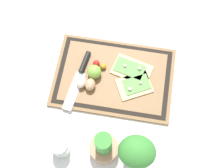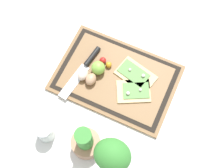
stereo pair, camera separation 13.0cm
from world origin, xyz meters
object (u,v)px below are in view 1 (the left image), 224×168
object	(u,v)px
knife	(82,71)
herb_glass	(136,154)
egg_brown	(90,85)
cherry_tomato_red	(96,63)
sauce_jar	(61,148)
pizza_slice_near	(131,69)
herb_pot	(104,147)
lime	(94,72)
pizza_slice_far	(135,85)
cherry_tomato_yellow	(103,66)
egg_pink	(81,82)

from	to	relation	value
knife	herb_glass	xyz separation A→B (m)	(-0.27, 0.33, 0.11)
knife	egg_brown	bearing A→B (deg)	129.06
cherry_tomato_red	sauce_jar	bearing A→B (deg)	79.57
knife	cherry_tomato_red	size ratio (longest dim) A/B	9.39
pizza_slice_near	sauce_jar	xyz separation A→B (m)	(0.22, 0.38, 0.02)
herb_pot	lime	bearing A→B (deg)	-72.82
pizza_slice_far	herb_glass	xyz separation A→B (m)	(-0.04, 0.30, 0.11)
pizza_slice_far	egg_brown	bearing A→B (deg)	10.06
cherry_tomato_yellow	sauce_jar	world-z (taller)	sauce_jar
sauce_jar	egg_pink	bearing A→B (deg)	-94.90
lime	cherry_tomato_red	world-z (taller)	lime
sauce_jar	herb_glass	xyz separation A→B (m)	(-0.28, -0.01, 0.10)
egg_pink	cherry_tomato_red	bearing A→B (deg)	-115.22
pizza_slice_near	pizza_slice_far	xyz separation A→B (m)	(-0.02, 0.07, 0.00)
cherry_tomato_yellow	herb_glass	xyz separation A→B (m)	(-0.18, 0.36, 0.11)
cherry_tomato_red	lime	bearing A→B (deg)	91.02
pizza_slice_far	sauce_jar	size ratio (longest dim) A/B	1.87
pizza_slice_far	cherry_tomato_red	distance (m)	0.19
egg_pink	herb_pot	world-z (taller)	herb_pot
pizza_slice_far	egg_brown	xyz separation A→B (m)	(0.18, 0.03, 0.02)
lime	herb_glass	bearing A→B (deg)	123.46
egg_pink	herb_glass	bearing A→B (deg)	133.56
herb_glass	cherry_tomato_yellow	bearing A→B (deg)	-63.16
knife	herb_pot	distance (m)	0.35
cherry_tomato_yellow	herb_pot	bearing A→B (deg)	100.56
egg_brown	herb_pot	xyz separation A→B (m)	(-0.10, 0.25, 0.03)
knife	egg_pink	distance (m)	0.06
herb_pot	herb_glass	bearing A→B (deg)	171.72
lime	herb_pot	size ratio (longest dim) A/B	0.32
egg_pink	herb_pot	bearing A→B (deg)	118.81
pizza_slice_far	lime	world-z (taller)	lime
pizza_slice_far	herb_pot	size ratio (longest dim) A/B	0.91
lime	herb_pot	bearing A→B (deg)	107.18
egg_brown	lime	xyz separation A→B (m)	(-0.01, -0.06, 0.01)
egg_brown	herb_pot	bearing A→B (deg)	112.20
pizza_slice_near	cherry_tomato_yellow	size ratio (longest dim) A/B	6.94
egg_pink	herb_glass	world-z (taller)	herb_glass
knife	herb_pot	bearing A→B (deg)	116.05
egg_pink	cherry_tomato_red	distance (m)	0.11
pizza_slice_near	sauce_jar	world-z (taller)	sauce_jar
egg_pink	lime	size ratio (longest dim) A/B	0.93
pizza_slice_far	lime	size ratio (longest dim) A/B	2.88
pizza_slice_far	cherry_tomato_yellow	size ratio (longest dim) A/B	6.44
herb_pot	herb_glass	world-z (taller)	herb_glass
lime	herb_glass	xyz separation A→B (m)	(-0.21, 0.32, 0.09)
knife	sauce_jar	size ratio (longest dim) A/B	3.03
herb_pot	sauce_jar	world-z (taller)	herb_pot
cherry_tomato_red	herb_pot	size ratio (longest dim) A/B	0.16
cherry_tomato_red	knife	bearing A→B (deg)	35.14
pizza_slice_far	herb_pot	bearing A→B (deg)	73.95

